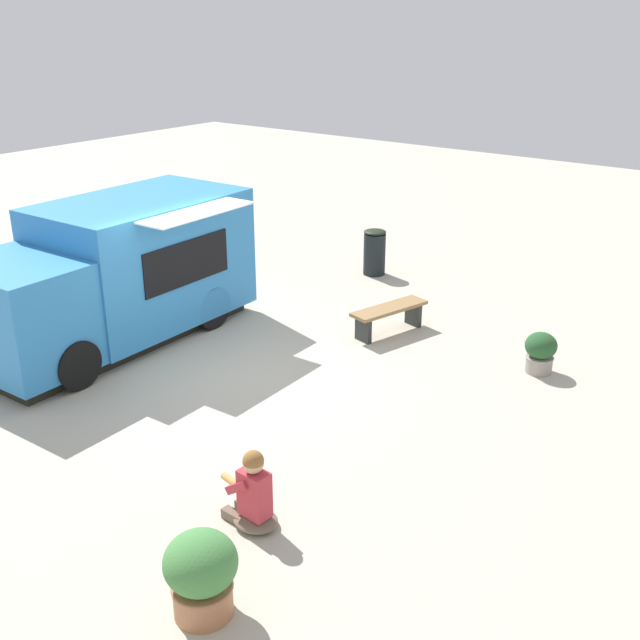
% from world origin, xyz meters
% --- Properties ---
extents(ground_plane, '(40.00, 40.00, 0.00)m').
position_xyz_m(ground_plane, '(0.00, 0.00, 0.00)').
color(ground_plane, '#B8B29E').
extents(food_truck, '(4.89, 2.74, 2.27)m').
position_xyz_m(food_truck, '(0.28, -2.19, 1.08)').
color(food_truck, '#2F81C6').
rests_on(food_truck, ground_plane).
extents(person_customer, '(0.47, 0.78, 0.92)m').
position_xyz_m(person_customer, '(2.74, 2.95, 0.37)').
color(person_customer, '#6E5C4B').
rests_on(person_customer, ground_plane).
extents(planter_flowering_near, '(0.48, 0.48, 0.64)m').
position_xyz_m(planter_flowering_near, '(-2.69, 3.91, 0.34)').
color(planter_flowering_near, '#9D9286').
rests_on(planter_flowering_near, ground_plane).
extents(planter_flowering_far, '(0.68, 0.68, 0.86)m').
position_xyz_m(planter_flowering_far, '(3.99, 3.46, 0.46)').
color(planter_flowering_far, '#AE6E47').
rests_on(planter_flowering_far, ground_plane).
extents(plaza_bench, '(1.50, 0.76, 0.48)m').
position_xyz_m(plaza_bench, '(-2.60, 1.27, 0.35)').
color(plaza_bench, '#947047').
rests_on(plaza_bench, ground_plane).
extents(trash_bin, '(0.46, 0.46, 0.96)m').
position_xyz_m(trash_bin, '(-5.09, -0.68, 0.48)').
color(trash_bin, black).
rests_on(trash_bin, ground_plane).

